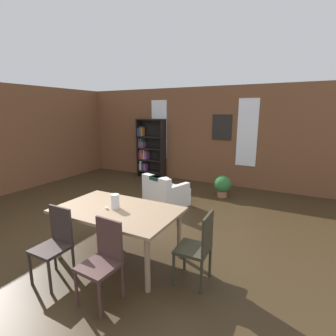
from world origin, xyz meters
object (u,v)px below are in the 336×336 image
object	(u,v)px
armchair_white	(165,194)
potted_plant_by_shelf	(222,185)
dining_chair_near_left	(55,242)
dining_chair_head_right	(198,246)
dining_chair_near_right	(103,258)
vase_on_table	(115,201)
bookshelf_tall	(149,149)
dining_table	(117,214)

from	to	relation	value
armchair_white	potted_plant_by_shelf	size ratio (longest dim) A/B	1.80
dining_chair_near_left	armchair_white	xyz separation A→B (m)	(-0.01, 2.97, -0.23)
dining_chair_head_right	dining_chair_near_right	xyz separation A→B (m)	(-0.86, -0.77, 0.00)
dining_chair_head_right	vase_on_table	bearing A→B (deg)	-179.87
dining_chair_head_right	armchair_white	world-z (taller)	dining_chair_head_right
dining_chair_near_left	bookshelf_tall	size ratio (longest dim) A/B	0.50
dining_chair_head_right	bookshelf_tall	world-z (taller)	bookshelf_tall
dining_chair_near_left	armchair_white	distance (m)	2.98
vase_on_table	dining_chair_near_right	size ratio (longest dim) A/B	0.23
vase_on_table	potted_plant_by_shelf	xyz separation A→B (m)	(0.61, 3.45, -0.57)
dining_chair_head_right	dining_table	bearing A→B (deg)	-179.87
dining_table	potted_plant_by_shelf	xyz separation A→B (m)	(0.58, 3.45, -0.38)
dining_table	bookshelf_tall	distance (m)	4.88
armchair_white	potted_plant_by_shelf	distance (m)	1.58
dining_table	dining_chair_near_left	distance (m)	0.88
dining_chair_head_right	bookshelf_tall	distance (m)	5.57
armchair_white	potted_plant_by_shelf	xyz separation A→B (m)	(0.99, 1.23, 0.03)
vase_on_table	dining_chair_near_left	world-z (taller)	vase_on_table
vase_on_table	dining_chair_head_right	xyz separation A→B (m)	(1.29, 0.00, -0.36)
dining_chair_near_left	potted_plant_by_shelf	bearing A→B (deg)	76.92
dining_table	dining_chair_head_right	distance (m)	1.27
dining_chair_near_right	bookshelf_tall	distance (m)	5.75
vase_on_table	bookshelf_tall	bearing A→B (deg)	116.18
dining_chair_head_right	dining_chair_near_left	xyz separation A→B (m)	(-1.66, -0.77, 0.00)
dining_chair_near_right	dining_chair_near_left	size ratio (longest dim) A/B	1.00
armchair_white	bookshelf_tall	bearing A→B (deg)	129.33
dining_table	bookshelf_tall	bearing A→B (deg)	116.49
dining_chair_near_left	potted_plant_by_shelf	distance (m)	4.33
dining_chair_near_right	bookshelf_tall	world-z (taller)	bookshelf_tall
dining_table	potted_plant_by_shelf	bearing A→B (deg)	80.47
dining_chair_head_right	armchair_white	distance (m)	2.78
vase_on_table	dining_table	bearing A→B (deg)	0.00
dining_chair_head_right	bookshelf_tall	xyz separation A→B (m)	(-3.44, 4.36, 0.42)
bookshelf_tall	potted_plant_by_shelf	distance (m)	2.97
dining_chair_near_left	potted_plant_by_shelf	world-z (taller)	dining_chair_near_left
dining_table	vase_on_table	bearing A→B (deg)	-180.00
dining_table	vase_on_table	world-z (taller)	vase_on_table
bookshelf_tall	potted_plant_by_shelf	xyz separation A→B (m)	(2.75, -0.92, -0.63)
vase_on_table	dining_chair_near_right	distance (m)	0.95
armchair_white	dining_chair_head_right	bearing A→B (deg)	-52.89
dining_chair_near_right	potted_plant_by_shelf	xyz separation A→B (m)	(0.18, 4.21, -0.20)
vase_on_table	dining_chair_near_left	size ratio (longest dim) A/B	0.23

